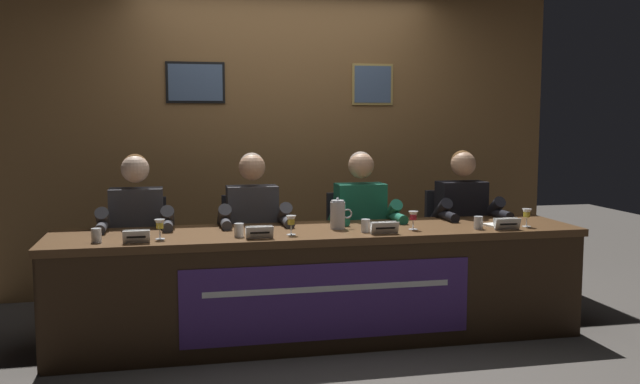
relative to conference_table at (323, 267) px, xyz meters
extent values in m
plane|color=#4C4742|center=(0.00, 0.11, -0.51)|extent=(12.00, 12.00, 0.00)
cube|color=brown|center=(0.00, 1.52, 0.79)|extent=(4.71, 0.12, 2.60)
cube|color=black|center=(-0.75, 1.45, 1.26)|extent=(0.48, 0.02, 0.34)
cube|color=slate|center=(-0.75, 1.44, 1.26)|extent=(0.44, 0.01, 0.30)
cube|color=tan|center=(0.75, 1.45, 1.26)|extent=(0.36, 0.02, 0.35)
cube|color=slate|center=(0.75, 1.44, 1.26)|extent=(0.32, 0.01, 0.31)
cube|color=brown|center=(0.00, 0.11, 0.21)|extent=(3.51, 0.75, 0.05)
cube|color=#342112|center=(0.00, -0.25, -0.16)|extent=(3.45, 0.04, 0.69)
cube|color=#342112|center=(-1.70, 0.11, -0.16)|extent=(0.08, 0.67, 0.69)
cube|color=#342112|center=(1.70, 0.11, -0.16)|extent=(0.08, 0.67, 0.69)
cube|color=#4C2D7A|center=(-0.02, -0.27, -0.16)|extent=(1.83, 0.01, 0.48)
cube|color=white|center=(-0.02, -0.27, -0.08)|extent=(1.55, 0.00, 0.04)
cylinder|color=black|center=(-1.20, 0.59, -0.49)|extent=(0.44, 0.44, 0.02)
cylinder|color=black|center=(-1.20, 0.59, -0.28)|extent=(0.05, 0.05, 0.41)
cube|color=#232328|center=(-1.20, 0.59, -0.06)|extent=(0.44, 0.44, 0.03)
cube|color=#232328|center=(-1.20, 0.79, 0.18)|extent=(0.40, 0.05, 0.44)
cylinder|color=black|center=(-1.30, 0.24, -0.28)|extent=(0.10, 0.10, 0.46)
cylinder|color=black|center=(-1.10, 0.24, -0.28)|extent=(0.10, 0.10, 0.46)
cylinder|color=black|center=(-1.30, 0.39, 0.01)|extent=(0.13, 0.34, 0.13)
cylinder|color=black|center=(-1.10, 0.39, 0.01)|extent=(0.13, 0.34, 0.13)
cube|color=#38383D|center=(-1.20, 0.56, 0.25)|extent=(0.36, 0.20, 0.48)
sphere|color=beige|center=(-1.20, 0.54, 0.62)|extent=(0.19, 0.19, 0.19)
sphere|color=#593819|center=(-1.20, 0.55, 0.64)|extent=(0.17, 0.17, 0.17)
cylinder|color=#38383D|center=(-1.41, 0.46, 0.27)|extent=(0.09, 0.30, 0.25)
cylinder|color=#38383D|center=(-0.99, 0.46, 0.27)|extent=(0.09, 0.30, 0.25)
cylinder|color=#38383D|center=(-1.41, 0.30, 0.26)|extent=(0.07, 0.24, 0.07)
cylinder|color=#38383D|center=(-0.99, 0.30, 0.26)|extent=(0.07, 0.24, 0.07)
cube|color=white|center=(-1.17, -0.18, 0.27)|extent=(0.16, 0.03, 0.08)
cube|color=white|center=(-1.17, -0.14, 0.27)|extent=(0.16, 0.03, 0.08)
cube|color=black|center=(-1.17, -0.18, 0.27)|extent=(0.11, 0.01, 0.01)
cylinder|color=white|center=(-1.04, -0.05, 0.23)|extent=(0.06, 0.06, 0.00)
cylinder|color=white|center=(-1.04, -0.05, 0.26)|extent=(0.01, 0.01, 0.05)
cone|color=white|center=(-1.04, -0.05, 0.32)|extent=(0.06, 0.06, 0.06)
cylinder|color=yellow|center=(-1.04, -0.05, 0.32)|extent=(0.04, 0.04, 0.04)
cylinder|color=silver|center=(-1.41, -0.08, 0.27)|extent=(0.06, 0.06, 0.08)
cylinder|color=silver|center=(-1.41, -0.08, 0.26)|extent=(0.05, 0.05, 0.05)
cylinder|color=black|center=(-0.40, 0.59, -0.49)|extent=(0.44, 0.44, 0.02)
cylinder|color=black|center=(-0.40, 0.59, -0.28)|extent=(0.05, 0.05, 0.41)
cube|color=#232328|center=(-0.40, 0.59, -0.06)|extent=(0.44, 0.44, 0.03)
cube|color=#232328|center=(-0.40, 0.79, 0.18)|extent=(0.40, 0.05, 0.44)
cylinder|color=black|center=(-0.50, 0.24, -0.28)|extent=(0.10, 0.10, 0.46)
cylinder|color=black|center=(-0.30, 0.24, -0.28)|extent=(0.10, 0.10, 0.46)
cylinder|color=black|center=(-0.50, 0.39, 0.01)|extent=(0.13, 0.34, 0.13)
cylinder|color=black|center=(-0.30, 0.39, 0.01)|extent=(0.13, 0.34, 0.13)
cube|color=#38383D|center=(-0.40, 0.56, 0.25)|extent=(0.36, 0.20, 0.48)
sphere|color=tan|center=(-0.40, 0.54, 0.62)|extent=(0.19, 0.19, 0.19)
sphere|color=gray|center=(-0.40, 0.55, 0.64)|extent=(0.17, 0.17, 0.17)
cylinder|color=#38383D|center=(-0.61, 0.46, 0.27)|extent=(0.09, 0.30, 0.25)
cylinder|color=#38383D|center=(-0.19, 0.46, 0.27)|extent=(0.09, 0.30, 0.25)
cylinder|color=#38383D|center=(-0.61, 0.30, 0.26)|extent=(0.07, 0.24, 0.07)
cylinder|color=#38383D|center=(-0.19, 0.30, 0.26)|extent=(0.07, 0.24, 0.07)
cube|color=white|center=(-0.44, -0.18, 0.27)|extent=(0.17, 0.03, 0.08)
cube|color=white|center=(-0.44, -0.15, 0.27)|extent=(0.17, 0.03, 0.08)
cube|color=black|center=(-0.44, -0.18, 0.27)|extent=(0.12, 0.01, 0.01)
cylinder|color=white|center=(-0.23, -0.07, 0.23)|extent=(0.06, 0.06, 0.00)
cylinder|color=white|center=(-0.23, -0.07, 0.26)|extent=(0.01, 0.01, 0.05)
cone|color=white|center=(-0.23, -0.07, 0.32)|extent=(0.06, 0.06, 0.06)
cylinder|color=yellow|center=(-0.23, -0.07, 0.32)|extent=(0.04, 0.04, 0.04)
cylinder|color=silver|center=(-0.56, -0.07, 0.27)|extent=(0.06, 0.06, 0.08)
cylinder|color=silver|center=(-0.56, -0.07, 0.26)|extent=(0.05, 0.05, 0.05)
cylinder|color=black|center=(0.40, 0.59, -0.49)|extent=(0.44, 0.44, 0.02)
cylinder|color=black|center=(0.40, 0.59, -0.28)|extent=(0.05, 0.05, 0.41)
cube|color=#232328|center=(0.40, 0.59, -0.06)|extent=(0.44, 0.44, 0.03)
cube|color=#232328|center=(0.40, 0.79, 0.18)|extent=(0.40, 0.05, 0.44)
cylinder|color=black|center=(0.30, 0.24, -0.28)|extent=(0.10, 0.10, 0.46)
cylinder|color=black|center=(0.50, 0.24, -0.28)|extent=(0.10, 0.10, 0.46)
cylinder|color=black|center=(0.30, 0.39, 0.01)|extent=(0.13, 0.34, 0.13)
cylinder|color=black|center=(0.50, 0.39, 0.01)|extent=(0.13, 0.34, 0.13)
cube|color=#196047|center=(0.40, 0.56, 0.25)|extent=(0.36, 0.20, 0.48)
sphere|color=tan|center=(0.40, 0.54, 0.62)|extent=(0.19, 0.19, 0.19)
sphere|color=gray|center=(0.40, 0.55, 0.64)|extent=(0.17, 0.17, 0.17)
cylinder|color=#196047|center=(0.19, 0.46, 0.27)|extent=(0.09, 0.30, 0.25)
cylinder|color=#196047|center=(0.61, 0.46, 0.27)|extent=(0.09, 0.30, 0.25)
cylinder|color=#196047|center=(0.19, 0.30, 0.26)|extent=(0.07, 0.24, 0.07)
cylinder|color=#196047|center=(0.61, 0.30, 0.26)|extent=(0.07, 0.24, 0.07)
cube|color=white|center=(0.37, -0.17, 0.27)|extent=(0.18, 0.03, 0.08)
cube|color=white|center=(0.37, -0.14, 0.27)|extent=(0.18, 0.03, 0.08)
cube|color=black|center=(0.37, -0.18, 0.27)|extent=(0.13, 0.01, 0.01)
cylinder|color=white|center=(0.60, -0.04, 0.23)|extent=(0.06, 0.06, 0.00)
cylinder|color=white|center=(0.60, -0.04, 0.26)|extent=(0.01, 0.01, 0.05)
cone|color=white|center=(0.60, -0.04, 0.32)|extent=(0.06, 0.06, 0.06)
cylinder|color=#B21E2D|center=(0.60, -0.04, 0.32)|extent=(0.04, 0.04, 0.04)
cylinder|color=silver|center=(0.27, -0.06, 0.27)|extent=(0.06, 0.06, 0.08)
cylinder|color=silver|center=(0.27, -0.06, 0.26)|extent=(0.05, 0.05, 0.05)
cylinder|color=black|center=(1.20, 0.59, -0.49)|extent=(0.44, 0.44, 0.02)
cylinder|color=black|center=(1.20, 0.59, -0.28)|extent=(0.05, 0.05, 0.41)
cube|color=#232328|center=(1.20, 0.59, -0.06)|extent=(0.44, 0.44, 0.03)
cube|color=#232328|center=(1.20, 0.79, 0.18)|extent=(0.40, 0.05, 0.44)
cylinder|color=black|center=(1.10, 0.24, -0.28)|extent=(0.10, 0.10, 0.46)
cylinder|color=black|center=(1.30, 0.24, -0.28)|extent=(0.10, 0.10, 0.46)
cylinder|color=black|center=(1.10, 0.39, 0.01)|extent=(0.13, 0.34, 0.13)
cylinder|color=black|center=(1.30, 0.39, 0.01)|extent=(0.13, 0.34, 0.13)
cube|color=black|center=(1.20, 0.56, 0.25)|extent=(0.36, 0.20, 0.48)
sphere|color=tan|center=(1.20, 0.54, 0.62)|extent=(0.19, 0.19, 0.19)
sphere|color=#593819|center=(1.20, 0.55, 0.64)|extent=(0.17, 0.17, 0.17)
cylinder|color=black|center=(0.99, 0.46, 0.27)|extent=(0.09, 0.30, 0.25)
cylinder|color=black|center=(1.41, 0.46, 0.27)|extent=(0.09, 0.30, 0.25)
cylinder|color=black|center=(0.99, 0.30, 0.26)|extent=(0.07, 0.24, 0.07)
cylinder|color=black|center=(1.41, 0.30, 0.26)|extent=(0.07, 0.24, 0.07)
cube|color=white|center=(1.21, -0.19, 0.27)|extent=(0.18, 0.03, 0.08)
cube|color=white|center=(1.21, -0.15, 0.27)|extent=(0.18, 0.03, 0.08)
cube|color=black|center=(1.21, -0.19, 0.27)|extent=(0.12, 0.01, 0.01)
cylinder|color=white|center=(1.40, -0.08, 0.23)|extent=(0.06, 0.06, 0.00)
cylinder|color=white|center=(1.40, -0.08, 0.26)|extent=(0.01, 0.01, 0.05)
cone|color=white|center=(1.40, -0.08, 0.32)|extent=(0.06, 0.06, 0.06)
cylinder|color=yellow|center=(1.40, -0.08, 0.32)|extent=(0.04, 0.04, 0.04)
cylinder|color=silver|center=(1.04, -0.10, 0.27)|extent=(0.06, 0.06, 0.08)
cylinder|color=silver|center=(1.04, -0.10, 0.26)|extent=(0.05, 0.05, 0.05)
cylinder|color=silver|center=(0.12, 0.11, 0.32)|extent=(0.10, 0.10, 0.18)
cylinder|color=silver|center=(0.12, 0.11, 0.42)|extent=(0.09, 0.09, 0.01)
sphere|color=silver|center=(0.12, 0.11, 0.43)|extent=(0.02, 0.02, 0.02)
torus|color=silver|center=(0.19, 0.11, 0.33)|extent=(0.07, 0.01, 0.07)
cube|color=white|center=(1.25, 0.01, 0.24)|extent=(0.24, 0.20, 0.01)
camera|label=1|loc=(-0.96, -4.31, 0.97)|focal=38.61mm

